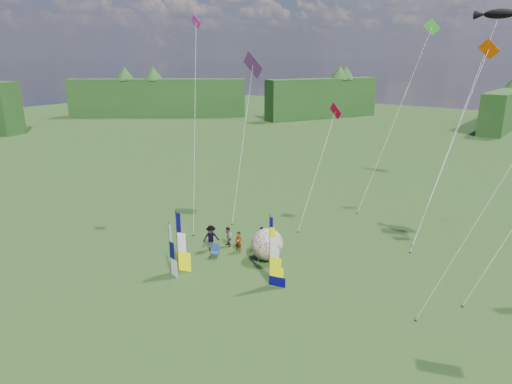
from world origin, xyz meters
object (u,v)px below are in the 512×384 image
Objects in this scene: spectator_a at (239,242)px; kite_whale at (459,116)px; camp_chair at (214,251)px; feather_banner_main at (269,252)px; side_banner_left at (177,242)px; side_banner_far at (170,249)px; spectator_d at (262,238)px; bol_inflatable at (267,244)px; spectator_b at (228,237)px; spectator_c at (211,238)px.

kite_whale is at bearing 54.09° from spectator_a.
kite_whale is (11.10, 15.71, 8.64)m from camp_chair.
feather_banner_main is 1.11× the size of side_banner_left.
side_banner_far is 0.19× the size of kite_whale.
spectator_d is 17.68m from kite_whale.
bol_inflatable is at bearing 175.01° from spectator_d.
spectator_a is 1.34m from spectator_b.
spectator_d is at bearing 84.68° from side_banner_far.
bol_inflatable is at bearing 10.74° from camp_chair.
side_banner_left is 6.14m from bol_inflatable.
feather_banner_main reaches higher than camp_chair.
bol_inflatable is (-2.23, 2.85, -1.09)m from feather_banner_main.
spectator_a is (1.33, 4.59, -1.22)m from side_banner_left.
side_banner_left is 3.26m from camp_chair.
side_banner_far is at bearing -123.55° from camp_chair.
spectator_a is at bearing 44.74° from camp_chair.
feather_banner_main is at bearing -28.80° from spectator_a.
feather_banner_main is 6.69m from spectator_b.
side_banner_far is 6.63m from bol_inflatable.
camp_chair is (0.61, 2.83, -1.50)m from side_banner_left.
side_banner_left is 4.93m from spectator_a.
spectator_d is at bearing 51.94° from spectator_b.
bol_inflatable is 17.79m from kite_whale.
feather_banner_main is at bearing -71.32° from spectator_c.
side_banner_left is at bearing -125.16° from camp_chair.
bol_inflatable is 1.35× the size of spectator_d.
camp_chair is at bearing -104.72° from kite_whale.
side_banner_far reaches higher than bol_inflatable.
kite_whale reaches higher than side_banner_far.
spectator_b is (-1.29, 0.35, -0.04)m from spectator_a.
bol_inflatable reaches higher than spectator_d.
spectator_d reaches higher than spectator_a.
camp_chair is 0.05× the size of kite_whale.
spectator_c is (-0.46, 4.32, -0.77)m from side_banner_far.
kite_whale is at bearing -5.95° from spectator_c.
spectator_d is (-3.65, 4.13, -1.39)m from feather_banner_main.
spectator_a is at bearing -30.26° from spectator_c.
spectator_d is (2.19, 1.20, 0.08)m from spectator_b.
side_banner_far is at bearing -100.97° from kite_whale.
bol_inflatable is 2.24× the size of camp_chair.
spectator_d is (2.26, 6.77, -0.88)m from side_banner_far.
spectator_c is (-0.49, 3.69, -1.06)m from side_banner_left.
feather_banner_main reaches higher than spectator_c.
bol_inflatable is 1.43× the size of spectator_a.
spectator_d is (2.72, 2.45, -0.11)m from spectator_c.
spectator_c is at bearing 118.84° from camp_chair.
spectator_b reaches higher than camp_chair.
kite_whale is at bearing 56.16° from feather_banner_main.
spectator_b is 0.90× the size of spectator_d.
bol_inflatable is at bearing -40.77° from spectator_c.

